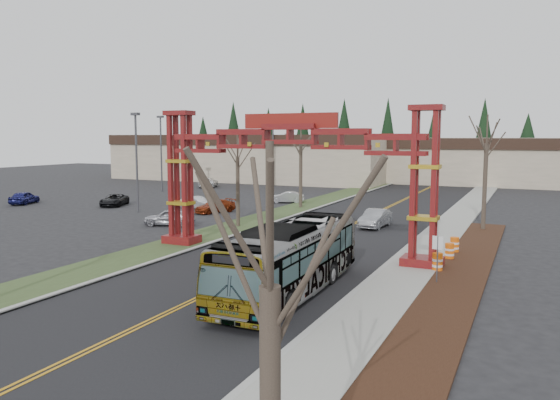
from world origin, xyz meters
The scene contains 33 objects.
ground centered at (0.00, 0.00, 0.00)m, with size 200.00×200.00×0.00m, color black.
road centered at (0.00, 25.00, 0.01)m, with size 12.00×110.00×0.02m, color black.
lane_line_left centered at (-0.12, 25.00, 0.03)m, with size 0.12×100.00×0.01m, color #BF8516.
lane_line_right centered at (0.12, 25.00, 0.03)m, with size 0.12×100.00×0.01m, color #BF8516.
curb_right centered at (6.15, 25.00, 0.07)m, with size 0.30×110.00×0.15m, color #A1A29D.
sidewalk_right centered at (7.60, 25.00, 0.08)m, with size 2.60×110.00×0.14m, color gray.
landscape_strip centered at (10.20, 10.00, 0.06)m, with size 2.60×50.00×0.12m, color black.
grass_median centered at (-8.00, 25.00, 0.04)m, with size 4.00×110.00×0.08m, color #304120.
curb_left centered at (-6.15, 25.00, 0.07)m, with size 0.30×110.00×0.15m, color #A1A29D.
gateway_arch centered at (0.00, 18.00, 5.98)m, with size 18.20×1.60×8.90m.
retail_building_west centered at (-30.00, 71.96, 3.76)m, with size 46.00×22.30×7.50m.
retail_building_east centered at (10.00, 79.95, 3.51)m, with size 38.00×20.30×7.00m.
conifer_treeline centered at (0.25, 92.00, 6.49)m, with size 116.10×5.60×13.00m.
transit_bus centered at (3.40, 10.38, 1.63)m, with size 2.73×11.67×3.25m, color #A8ACB0.
silver_sedan centered at (2.06, 30.16, 0.72)m, with size 1.53×4.38×1.44m, color #A5A8AD.
parked_car_near_a centered at (-13.40, 23.93, 0.69)m, with size 1.64×4.06×1.38m, color #ADADB5.
parked_car_near_b centered at (-16.90, 33.33, 0.64)m, with size 1.35×3.86×1.27m, color silver.
parked_car_near_c centered at (-26.34, 31.95, 0.61)m, with size 2.03×4.41×1.23m, color black.
parked_car_mid_a centered at (-14.04, 32.01, 0.62)m, with size 1.73×4.25×1.23m, color maroon.
parked_car_mid_b centered at (-36.18, 29.06, 0.70)m, with size 1.65×4.11×1.40m, color navy.
parked_car_far_a centered at (-11.00, 41.93, 0.62)m, with size 1.30×3.73×1.23m, color #AEAFB6.
parked_car_far_b centered at (-28.81, 54.09, 0.67)m, with size 2.24×4.85×1.35m, color white.
bare_tree_median_mid centered at (-8.00, 25.74, 5.54)m, with size 3.02×3.02×7.57m.
bare_tree_median_far centered at (-8.00, 38.67, 6.39)m, with size 3.51×3.51×8.75m.
bare_tree_right_near centered at (10.00, -5.22, 5.04)m, with size 3.16×3.16×7.15m.
bare_tree_right_far centered at (10.00, 32.29, 6.65)m, with size 3.29×3.29×8.87m.
light_pole_near centered at (-20.88, 29.12, 5.47)m, with size 0.82×0.41×9.45m.
light_pole_mid centered at (-31.07, 46.30, 5.73)m, with size 0.86×0.43×9.91m.
light_pole_far centered at (-21.43, 60.10, 5.83)m, with size 0.87×0.44×10.07m.
street_sign centered at (9.29, 14.81, 1.73)m, with size 0.54×0.17×2.40m.
barrel_south centered at (8.92, 17.31, 0.52)m, with size 0.56×0.56×1.05m.
barrel_mid centered at (9.10, 20.54, 0.50)m, with size 0.54×0.54×1.01m.
barrel_north centered at (9.12, 22.61, 0.51)m, with size 0.55×0.55×1.02m.
Camera 1 is at (13.35, -12.06, 7.21)m, focal length 35.00 mm.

